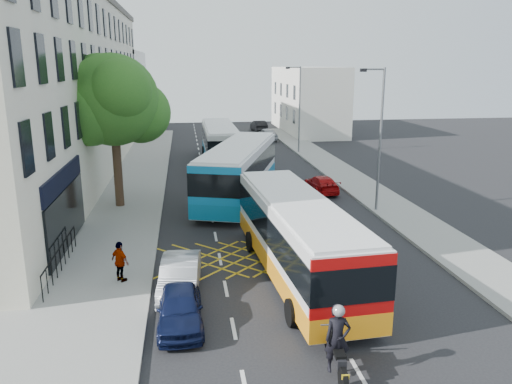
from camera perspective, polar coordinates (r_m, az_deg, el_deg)
name	(u,v)px	position (r m, az deg, el deg)	size (l,w,h in m)	color
ground	(329,322)	(17.30, 8.38, -14.43)	(120.00, 120.00, 0.00)	black
pavement_left	(120,206)	(30.86, -15.24, -1.60)	(5.00, 70.00, 0.15)	gray
pavement_right	(376,197)	(32.89, 13.59, -0.52)	(3.00, 70.00, 0.15)	gray
terrace_main	(52,86)	(40.13, -22.24, 11.12)	(8.30, 45.00, 13.50)	beige
terrace_far	(111,90)	(70.20, -16.23, 11.10)	(8.00, 20.00, 10.00)	silver
building_right	(307,100)	(64.53, 5.87, 10.46)	(6.00, 18.00, 8.00)	silver
street_tree	(113,101)	(29.78, -16.06, 9.96)	(6.30, 5.70, 8.80)	#382619
lamp_near	(379,133)	(28.82, 13.87, 6.62)	(1.45, 0.15, 8.00)	slate
lamp_far	(299,105)	(47.85, 4.88, 9.90)	(1.45, 0.15, 8.00)	slate
railings	(60,258)	(21.80, -21.46, -7.00)	(0.08, 5.60, 1.14)	black
bus_near	(298,237)	(19.88, 4.78, -5.11)	(3.37, 11.48, 3.19)	silver
bus_mid	(239,171)	(31.38, -1.96, 2.46)	(6.56, 12.60, 3.47)	silver
bus_far	(220,143)	(43.54, -4.13, 5.63)	(2.93, 11.61, 3.27)	silver
motorbike	(337,342)	(14.25, 9.27, -16.61)	(0.75, 2.39, 2.12)	black
parked_car_blue	(180,307)	(16.84, -8.69, -12.90)	(1.47, 3.64, 1.24)	#0D1537
parked_car_silver	(180,275)	(19.09, -8.67, -9.40)	(1.38, 3.95, 1.30)	#A9ABB1
red_hatchback	(321,184)	(33.58, 7.49, 0.92)	(1.57, 3.86, 1.12)	#9D0608
distant_car_grey	(224,135)	(56.45, -3.68, 6.50)	(2.01, 4.37, 1.21)	#44484C
distant_car_silver	(267,134)	(56.46, 1.29, 6.64)	(1.70, 4.23, 1.44)	#A6A8AE
distant_car_dark	(259,126)	(64.29, 0.31, 7.56)	(1.48, 4.23, 1.39)	black
pedestrian_far	(120,262)	(20.00, -15.26, -7.69)	(0.94, 0.39, 1.61)	gray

